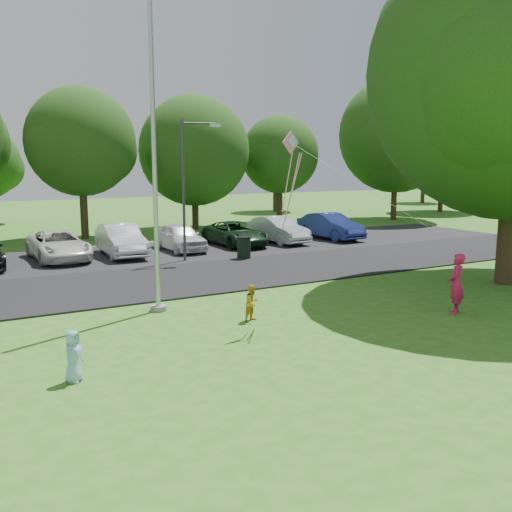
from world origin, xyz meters
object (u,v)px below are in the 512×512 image
child_blue (73,356)px  woman (456,284)px  flagpole (155,172)px  child_yellow (253,303)px  kite (294,160)px  street_lamp (189,177)px  trash_can (244,248)px

child_blue → woman: bearing=-50.6°
woman → flagpole: bearing=-67.7°
child_yellow → kite: kite is taller
street_lamp → kite: size_ratio=1.25×
kite → child_blue: bearing=179.8°
flagpole → kite: (2.95, -2.94, 0.34)m
street_lamp → kite: (-1.31, -10.54, 0.72)m
flagpole → kite: bearing=-44.9°
trash_can → street_lamp: bearing=162.2°
woman → child_yellow: 6.09m
child_yellow → trash_can: bearing=42.8°
child_yellow → child_blue: size_ratio=0.96×
flagpole → child_blue: bearing=-127.2°
flagpole → kite: size_ratio=1.98×
child_blue → flagpole: bearing=2.8°
flagpole → trash_can: size_ratio=9.40×
flagpole → trash_can: flagpole is taller
street_lamp → woman: (3.32, -12.26, -2.88)m
trash_can → child_yellow: bearing=-116.8°
street_lamp → child_yellow: size_ratio=6.03×
street_lamp → child_blue: bearing=-109.4°
child_blue → kite: kite is taller
trash_can → kite: kite is taller
child_yellow → street_lamp: bearing=56.6°
woman → child_yellow: woman is taller
flagpole → woman: 9.48m
trash_can → child_yellow: 10.32m
woman → trash_can: bearing=-121.4°
street_lamp → woman: size_ratio=3.48×
flagpole → street_lamp: (4.26, 7.60, -0.38)m
child_blue → kite: bearing=-35.9°
flagpole → child_yellow: size_ratio=9.58×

